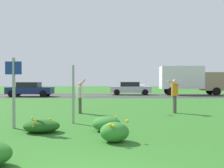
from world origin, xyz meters
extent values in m
plane|color=#2D6B23|center=(0.00, 12.77, 0.00)|extent=(120.00, 120.00, 0.00)
cube|color=#38383A|center=(0.00, 25.54, 0.00)|extent=(120.00, 8.07, 0.01)
cube|color=yellow|center=(0.00, 25.54, 0.01)|extent=(120.00, 0.16, 0.00)
ellipsoid|color=#337F2D|center=(0.60, 3.42, 0.26)|extent=(0.78, 0.77, 0.53)
sphere|color=yellow|center=(0.40, 3.38, 0.33)|extent=(0.07, 0.07, 0.07)
sphere|color=yellow|center=(0.58, 3.05, 0.49)|extent=(0.07, 0.07, 0.07)
sphere|color=yellow|center=(0.95, 3.51, 0.54)|extent=(0.09, 0.09, 0.09)
sphere|color=yellow|center=(0.43, 3.34, 0.38)|extent=(0.07, 0.07, 0.07)
sphere|color=yellow|center=(0.77, 3.59, 0.31)|extent=(0.06, 0.06, 0.06)
sphere|color=yellow|center=(0.52, 3.17, 0.48)|extent=(0.08, 0.08, 0.08)
sphere|color=yellow|center=(0.49, 3.07, 0.51)|extent=(0.08, 0.08, 0.08)
ellipsoid|color=#1E5619|center=(-1.72, 4.72, 0.20)|extent=(1.15, 0.93, 0.40)
sphere|color=gold|center=(-2.04, 4.62, 0.24)|extent=(0.08, 0.08, 0.08)
sphere|color=gold|center=(-2.12, 5.05, 0.40)|extent=(0.08, 0.08, 0.08)
sphere|color=gold|center=(-1.51, 4.91, 0.38)|extent=(0.09, 0.09, 0.09)
sphere|color=gold|center=(-1.80, 4.33, 0.40)|extent=(0.08, 0.08, 0.08)
sphere|color=gold|center=(-2.11, 4.79, 0.26)|extent=(0.05, 0.05, 0.05)
sphere|color=gold|center=(-1.85, 4.30, 0.25)|extent=(0.05, 0.05, 0.05)
sphere|color=gold|center=(-1.85, 4.34, 0.36)|extent=(0.06, 0.06, 0.06)
ellipsoid|color=#337F2D|center=(0.32, 4.99, 0.24)|extent=(0.92, 0.91, 0.47)
sphere|color=yellow|center=(0.17, 4.96, 0.35)|extent=(0.06, 0.06, 0.06)
sphere|color=yellow|center=(0.62, 5.00, 0.45)|extent=(0.08, 0.08, 0.08)
sphere|color=yellow|center=(0.11, 5.01, 0.31)|extent=(0.09, 0.09, 0.09)
sphere|color=yellow|center=(0.23, 4.87, 0.39)|extent=(0.08, 0.08, 0.08)
sphere|color=yellow|center=(0.19, 5.09, 0.40)|extent=(0.05, 0.05, 0.05)
cube|color=#93969B|center=(-2.87, 5.43, 1.21)|extent=(0.07, 0.10, 2.41)
cube|color=navy|center=(-2.87, 5.40, 2.06)|extent=(0.56, 0.03, 0.44)
cube|color=#93969B|center=(-1.02, 6.56, 1.11)|extent=(0.07, 0.10, 2.21)
cylinder|color=silver|center=(-1.21, 9.77, 1.06)|extent=(0.34, 0.34, 0.55)
sphere|color=tan|center=(-1.21, 9.77, 1.43)|extent=(0.21, 0.21, 0.21)
cylinder|color=#4C4742|center=(-1.21, 9.85, 0.39)|extent=(0.14, 0.14, 0.78)
cylinder|color=#4C4742|center=(-1.20, 9.68, 0.39)|extent=(0.14, 0.14, 0.78)
cylinder|color=tan|center=(-1.15, 9.97, 1.49)|extent=(0.40, 0.11, 0.46)
cylinder|color=tan|center=(-1.18, 9.57, 1.04)|extent=(0.11, 0.10, 0.52)
cylinder|color=orange|center=(3.51, 9.99, 1.17)|extent=(0.34, 0.34, 0.61)
sphere|color=tan|center=(3.51, 9.99, 1.58)|extent=(0.21, 0.21, 0.21)
cylinder|color=#4C4742|center=(3.51, 9.91, 0.43)|extent=(0.14, 0.14, 0.86)
cylinder|color=#4C4742|center=(3.50, 10.08, 0.43)|extent=(0.14, 0.14, 0.86)
cylinder|color=tan|center=(3.41, 9.79, 1.53)|extent=(0.58, 0.12, 0.27)
cylinder|color=tan|center=(3.48, 10.19, 1.15)|extent=(0.12, 0.10, 0.58)
cylinder|color=white|center=(1.89, 9.92, 1.40)|extent=(0.28, 0.28, 0.05)
torus|color=white|center=(1.89, 9.92, 1.39)|extent=(0.28, 0.28, 0.06)
cube|color=navy|center=(-8.19, 23.73, 0.62)|extent=(4.50, 1.82, 0.66)
cube|color=black|center=(-8.29, 23.73, 1.19)|extent=(2.10, 1.64, 0.52)
cylinder|color=black|center=(-6.64, 24.62, 0.33)|extent=(0.66, 0.22, 0.66)
cylinder|color=black|center=(-6.64, 22.84, 0.33)|extent=(0.66, 0.22, 0.66)
cylinder|color=black|center=(-9.74, 24.62, 0.33)|extent=(0.66, 0.22, 0.66)
cylinder|color=black|center=(-9.74, 22.84, 0.33)|extent=(0.66, 0.22, 0.66)
cube|color=#B7BABF|center=(2.05, 27.36, 0.62)|extent=(4.50, 1.82, 0.66)
cube|color=black|center=(1.95, 27.36, 1.19)|extent=(2.10, 1.64, 0.52)
cylinder|color=black|center=(3.60, 28.25, 0.33)|extent=(0.66, 0.22, 0.66)
cylinder|color=black|center=(3.60, 26.47, 0.33)|extent=(0.66, 0.22, 0.66)
cylinder|color=black|center=(0.50, 28.25, 0.33)|extent=(0.66, 0.22, 0.66)
cylinder|color=black|center=(0.50, 26.47, 0.33)|extent=(0.66, 0.22, 0.66)
cube|color=#937F60|center=(11.06, 27.36, 1.52)|extent=(2.10, 2.30, 2.00)
cube|color=silver|center=(7.71, 27.36, 1.95)|extent=(4.60, 2.30, 2.50)
cylinder|color=black|center=(11.26, 28.46, 0.44)|extent=(0.88, 0.26, 0.88)
cylinder|color=black|center=(11.26, 26.26, 0.44)|extent=(0.88, 0.26, 0.88)
cylinder|color=black|center=(6.42, 28.46, 0.44)|extent=(0.88, 0.26, 0.88)
cylinder|color=black|center=(6.42, 26.26, 0.44)|extent=(0.88, 0.26, 0.88)
camera|label=1|loc=(0.71, -3.96, 1.64)|focal=44.64mm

